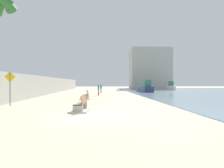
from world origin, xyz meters
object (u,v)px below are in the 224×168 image
object	(u,v)px
bench_near	(81,107)
person_standing	(98,89)
bench_far	(86,97)
person_walking	(101,88)
boat_mid_bay	(145,87)
boat_far_left	(171,87)
pedestrian_sign	(10,84)

from	to	relation	value
bench_near	person_standing	distance (m)	13.76
bench_far	person_walking	distance (m)	11.73
bench_near	boat_mid_bay	distance (m)	25.63
person_walking	boat_far_left	world-z (taller)	boat_far_left
bench_far	boat_far_left	world-z (taller)	boat_far_left
boat_far_left	pedestrian_sign	bearing A→B (deg)	-128.87
person_walking	boat_mid_bay	xyz separation A→B (m)	(8.47, 3.40, -0.04)
person_walking	boat_far_left	size ratio (longest dim) A/B	0.24
bench_near	person_standing	size ratio (longest dim) A/B	1.41
bench_far	pedestrian_sign	distance (m)	7.92
boat_far_left	pedestrian_sign	world-z (taller)	pedestrian_sign
pedestrian_sign	boat_mid_bay	bearing A→B (deg)	53.00
bench_far	person_standing	size ratio (longest dim) A/B	1.36
bench_near	boat_mid_bay	world-z (taller)	boat_mid_bay
bench_far	pedestrian_sign	xyz separation A→B (m)	(-5.35, -5.66, 1.42)
boat_far_left	pedestrian_sign	distance (m)	39.14
boat_mid_bay	pedestrian_sign	world-z (taller)	pedestrian_sign
boat_far_left	pedestrian_sign	xyz separation A→B (m)	(-24.56, -30.47, 0.84)
pedestrian_sign	person_standing	bearing A→B (deg)	57.99
pedestrian_sign	bench_near	bearing A→B (deg)	-27.77
bench_near	bench_far	distance (m)	8.65
bench_near	pedestrian_sign	xyz separation A→B (m)	(-5.67, 2.98, 1.42)
person_walking	boat_mid_bay	size ratio (longest dim) A/B	0.29
person_standing	pedestrian_sign	xyz separation A→B (m)	(-6.70, -10.72, 0.76)
bench_near	boat_far_left	bearing A→B (deg)	60.54
person_standing	boat_far_left	world-z (taller)	boat_far_left
boat_far_left	bench_near	bearing A→B (deg)	-119.46
person_walking	person_standing	bearing A→B (deg)	-93.42
boat_far_left	pedestrian_sign	size ratio (longest dim) A/B	2.43
person_walking	boat_mid_bay	distance (m)	9.12
pedestrian_sign	bench_far	bearing A→B (deg)	46.63
boat_mid_bay	bench_near	bearing A→B (deg)	-112.71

